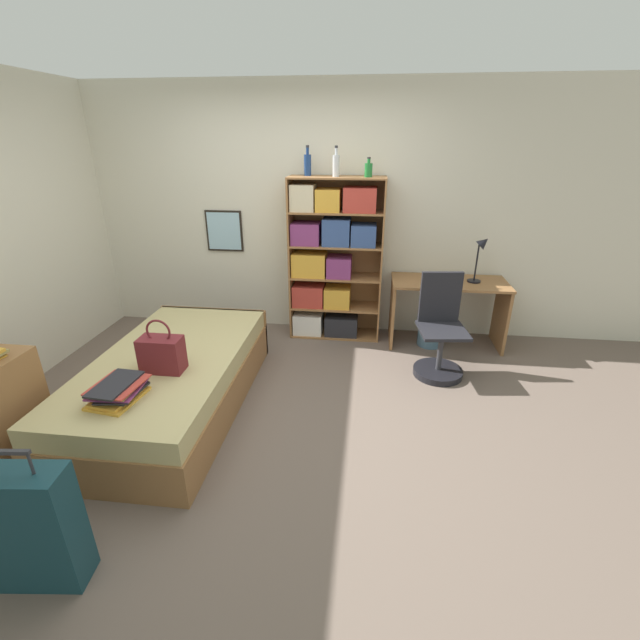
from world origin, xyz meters
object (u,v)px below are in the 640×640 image
object	(u,v)px
desk	(447,300)
desk_lamp	(482,250)
waste_bin	(430,335)
book_stack_on_bed	(118,391)
bottle_clear	(369,170)
bed	(173,380)
desk_chair	(439,342)
suitcase	(23,528)
bookcase	(330,260)
bottle_green	(308,164)
handbag	(162,354)
bottle_brown	(336,165)

from	to	relation	value
desk	desk_lamp	size ratio (longest dim) A/B	2.41
desk	waste_bin	size ratio (longest dim) A/B	4.32
desk	book_stack_on_bed	bearing A→B (deg)	-139.13
book_stack_on_bed	bottle_clear	size ratio (longest dim) A/B	2.07
bottle_clear	waste_bin	bearing A→B (deg)	-7.58
bed	desk	xyz separation A→B (m)	(2.37, 1.45, 0.26)
bottle_clear	desk_chair	xyz separation A→B (m)	(0.73, -0.69, -1.46)
waste_bin	book_stack_on_bed	bearing A→B (deg)	-138.15
suitcase	bottle_clear	bearing A→B (deg)	63.18
bookcase	desk_chair	bearing A→B (deg)	-33.56
desk_lamp	desk_chair	size ratio (longest dim) A/B	0.51
suitcase	bottle_green	bearing A→B (deg)	73.36
handbag	suitcase	size ratio (longest dim) A/B	0.51
handbag	bottle_clear	distance (m)	2.53
handbag	desk_lamp	xyz separation A→B (m)	(2.57, 1.71, 0.42)
bottle_clear	desk_chair	bearing A→B (deg)	-43.20
bottle_green	book_stack_on_bed	bearing A→B (deg)	-112.87
bookcase	desk	xyz separation A→B (m)	(1.25, -0.09, -0.37)
bookcase	bed	bearing A→B (deg)	-126.18
bottle_clear	desk_chair	world-z (taller)	bottle_clear
bottle_brown	waste_bin	size ratio (longest dim) A/B	1.05
handbag	desk_chair	world-z (taller)	desk_chair
desk_lamp	desk	bearing A→B (deg)	-178.31
book_stack_on_bed	bottle_green	xyz separation A→B (m)	(0.94, 2.23, 1.28)
waste_bin	desk_chair	bearing A→B (deg)	-90.49
book_stack_on_bed	waste_bin	world-z (taller)	book_stack_on_bed
bottle_brown	bottle_clear	xyz separation A→B (m)	(0.31, -0.00, -0.04)
bottle_green	desk_lamp	world-z (taller)	bottle_green
bed	desk_lamp	size ratio (longest dim) A/B	4.24
bed	desk_lamp	distance (m)	3.12
desk_lamp	desk_chair	distance (m)	1.06
bottle_clear	bottle_green	bearing A→B (deg)	171.47
book_stack_on_bed	bottle_green	bearing A→B (deg)	67.13
bottle_green	bottle_brown	world-z (taller)	bottle_green
bottle_brown	book_stack_on_bed	bearing A→B (deg)	-119.85
bookcase	waste_bin	size ratio (longest dim) A/B	6.33
desk_chair	suitcase	bearing A→B (deg)	-133.92
bottle_brown	desk_lamp	world-z (taller)	bottle_brown
handbag	bookcase	bearing A→B (deg)	59.60
handbag	desk_lamp	bearing A→B (deg)	33.65
bottle_brown	desk_lamp	bearing A→B (deg)	-1.60
bookcase	bottle_brown	distance (m)	0.95
bed	bottle_green	distance (m)	2.41
desk_lamp	desk_chair	bearing A→B (deg)	-122.64
suitcase	bookcase	world-z (taller)	bookcase
bed	bookcase	world-z (taller)	bookcase
bed	book_stack_on_bed	bearing A→B (deg)	-93.92
handbag	bottle_green	distance (m)	2.34
bottle_brown	desk_lamp	xyz separation A→B (m)	(1.46, -0.04, -0.78)
bottle_brown	bottle_clear	size ratio (longest dim) A/B	1.56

